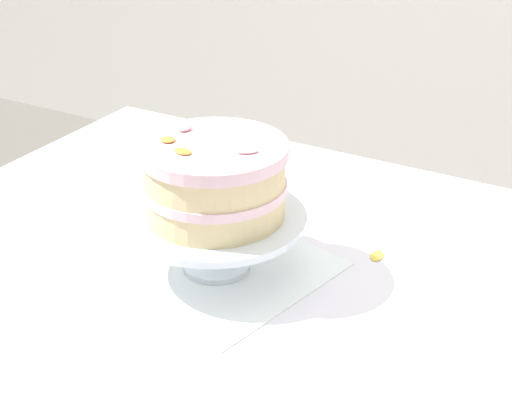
% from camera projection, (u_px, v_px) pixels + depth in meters
% --- Properties ---
extents(dining_table, '(1.40, 1.00, 0.74)m').
position_uv_depth(dining_table, '(273.00, 327.00, 1.32)').
color(dining_table, white).
rests_on(dining_table, ground).
extents(linen_napkin, '(0.38, 0.38, 0.00)m').
position_uv_depth(linen_napkin, '(217.00, 268.00, 1.31)').
color(linen_napkin, white).
rests_on(linen_napkin, dining_table).
extents(cake_stand, '(0.29, 0.29, 0.10)m').
position_uv_depth(cake_stand, '(215.00, 224.00, 1.28)').
color(cake_stand, silver).
rests_on(cake_stand, linen_napkin).
extents(layer_cake, '(0.23, 0.23, 0.13)m').
position_uv_depth(layer_cake, '(214.00, 180.00, 1.24)').
color(layer_cake, beige).
rests_on(layer_cake, cake_stand).
extents(loose_petal_0, '(0.03, 0.04, 0.00)m').
position_uv_depth(loose_petal_0, '(377.00, 255.00, 1.35)').
color(loose_petal_0, yellow).
rests_on(loose_petal_0, dining_table).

